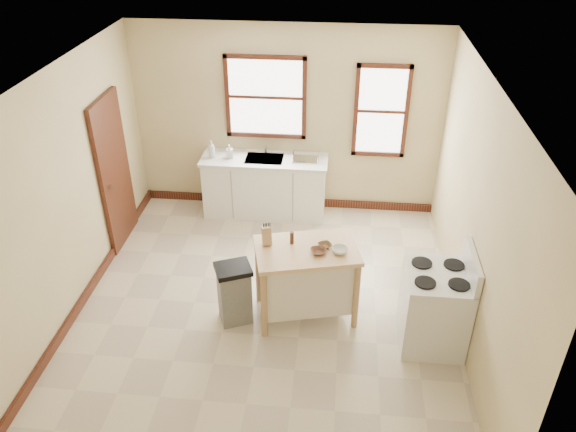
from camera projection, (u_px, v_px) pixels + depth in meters
The scene contains 23 objects.
floor at pixel (266, 307), 6.80m from camera, with size 5.00×5.00×0.00m, color #BBAA94.
ceiling at pixel (260, 81), 5.33m from camera, with size 5.00×5.00×0.00m, color white.
wall_back at pixel (287, 121), 8.19m from camera, with size 4.50×0.04×2.80m, color beige.
wall_left at pixel (64, 197), 6.26m from camera, with size 0.04×5.00×2.80m, color beige.
wall_right at pixel (476, 219), 5.88m from camera, with size 0.04×5.00×2.80m, color beige.
window_main at pixel (266, 97), 8.01m from camera, with size 1.17×0.06×1.22m, color black, non-canonical shape.
window_side at pixel (381, 112), 7.95m from camera, with size 0.77×0.06×1.37m, color black, non-canonical shape.
door_left at pixel (114, 173), 7.54m from camera, with size 0.06×0.90×2.10m, color black.
baseboard_back at pixel (287, 201), 8.86m from camera, with size 4.50×0.04×0.12m, color black.
baseboard_left at pixel (89, 291), 6.96m from camera, with size 0.04×5.00×0.12m, color black.
sink_counter at pixel (265, 186), 8.45m from camera, with size 1.86×0.62×0.92m, color white, non-canonical shape.
faucet at pixel (266, 146), 8.30m from camera, with size 0.03×0.03×0.22m, color silver.
soap_bottle_a at pixel (212, 149), 8.18m from camera, with size 0.10×0.10×0.26m, color #B2B2B2.
soap_bottle_b at pixel (230, 151), 8.17m from camera, with size 0.09×0.10×0.21m, color #B2B2B2.
dish_rack at pixel (306, 157), 8.14m from camera, with size 0.38×0.28×0.09m, color silver, non-canonical shape.
kitchen_island at pixel (306, 282), 6.47m from camera, with size 1.14×0.72×0.93m, color #E7B888, non-canonical shape.
knife_block at pixel (267, 236), 6.26m from camera, with size 0.10×0.10×0.20m, color tan, non-canonical shape.
pepper_grinder at pixel (292, 238), 6.27m from camera, with size 0.04×0.04×0.15m, color #3F2311.
bowl_a at pixel (318, 251), 6.14m from camera, with size 0.18×0.18×0.04m, color brown.
bowl_b at pixel (325, 245), 6.25m from camera, with size 0.15×0.15×0.04m, color brown.
bowl_c at pixel (340, 250), 6.15m from camera, with size 0.18×0.18×0.06m, color silver.
trash_bin at pixel (235, 293), 6.42m from camera, with size 0.39×0.33×0.76m, color gray, non-canonical shape.
gas_stove at pixel (436, 298), 6.02m from camera, with size 0.74×0.75×1.18m, color silver, non-canonical shape.
Camera 1 is at (0.79, -5.16, 4.50)m, focal length 35.00 mm.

